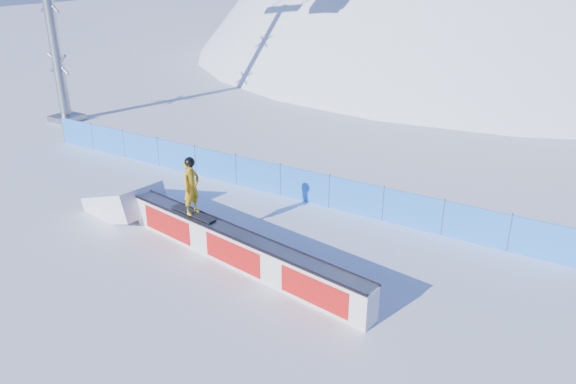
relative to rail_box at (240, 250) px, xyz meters
The scene contains 6 objects.
ground 2.78m from the rail_box, behind, with size 160.00×160.00×0.00m, color white.
snow_hill 46.32m from the rail_box, 93.66° to the left, with size 64.00×64.00×64.00m.
safety_fence 5.57m from the rail_box, 119.12° to the left, with size 22.05×0.05×1.30m.
rail_box is the anchor object (origin of this frame).
snow_ramp 5.53m from the rail_box, behind, with size 2.55×1.70×0.96m, color white, non-canonical shape.
snowboarder 2.39m from the rail_box, behind, with size 1.74×0.62×1.79m.
Camera 1 is at (11.13, -11.47, 8.23)m, focal length 35.00 mm.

